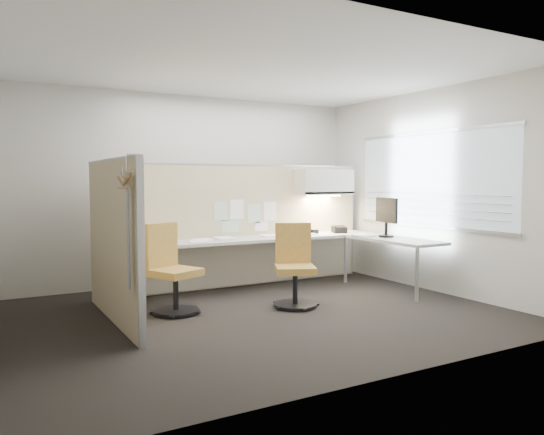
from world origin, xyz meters
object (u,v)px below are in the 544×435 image
chair_right (294,268)px  chair_left (171,272)px  desk (278,247)px  phone (339,229)px  monitor (386,215)px

chair_right → chair_left: bearing=-171.5°
desk → chair_left: chair_left is taller
chair_left → desk: bearing=-6.6°
desk → phone: (1.16, 0.12, 0.18)m
chair_right → monitor: (1.71, 0.28, 0.59)m
desk → chair_left: (-1.76, -0.57, -0.12)m
monitor → desk: bearing=72.5°
desk → chair_left: size_ratio=3.90×
desk → chair_right: bearing=-109.0°
chair_right → phone: chair_right is taller
phone → desk: bearing=-157.7°
desk → phone: 1.18m
desk → chair_right: 1.05m
monitor → chair_right: bearing=109.2°
chair_left → phone: 3.02m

